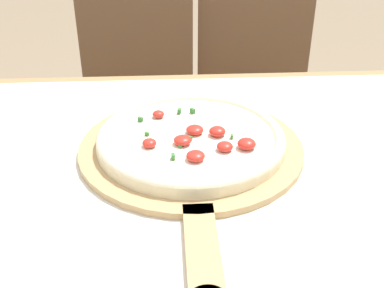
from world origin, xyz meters
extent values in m
cube|color=#A87F51|center=(0.00, 0.00, 0.73)|extent=(1.41, 0.97, 0.03)
cube|color=silver|center=(0.00, 0.00, 0.75)|extent=(1.33, 0.89, 0.00)
cylinder|color=tan|center=(-0.04, 0.12, 0.75)|extent=(0.40, 0.40, 0.01)
cube|color=tan|center=(-0.04, -0.15, 0.75)|extent=(0.04, 0.18, 0.01)
cylinder|color=beige|center=(-0.04, 0.12, 0.77)|extent=(0.33, 0.33, 0.02)
torus|color=beige|center=(-0.04, 0.12, 0.78)|extent=(0.33, 0.33, 0.02)
cylinder|color=white|center=(-0.04, 0.12, 0.78)|extent=(0.29, 0.29, 0.00)
ellipsoid|color=red|center=(0.01, 0.11, 0.79)|extent=(0.03, 0.03, 0.02)
ellipsoid|color=red|center=(-0.09, 0.19, 0.79)|extent=(0.02, 0.02, 0.01)
ellipsoid|color=red|center=(-0.03, 0.12, 0.79)|extent=(0.03, 0.03, 0.01)
ellipsoid|color=red|center=(-0.03, 0.03, 0.79)|extent=(0.03, 0.03, 0.01)
ellipsoid|color=red|center=(0.02, 0.06, 0.79)|extent=(0.03, 0.03, 0.01)
ellipsoid|color=red|center=(0.05, 0.07, 0.79)|extent=(0.03, 0.03, 0.02)
ellipsoid|color=red|center=(-0.05, 0.09, 0.79)|extent=(0.03, 0.03, 0.01)
ellipsoid|color=red|center=(-0.11, 0.08, 0.79)|extent=(0.02, 0.02, 0.01)
cube|color=#387533|center=(0.03, 0.10, 0.78)|extent=(0.01, 0.01, 0.01)
cube|color=#387533|center=(-0.11, 0.12, 0.78)|extent=(0.01, 0.01, 0.01)
cube|color=#387533|center=(-0.13, 0.17, 0.78)|extent=(0.01, 0.01, 0.01)
cube|color=#387533|center=(-0.05, 0.20, 0.78)|extent=(0.01, 0.01, 0.01)
cube|color=#387533|center=(-0.07, 0.04, 0.78)|extent=(0.01, 0.01, 0.01)
cube|color=#387533|center=(-0.06, 0.07, 0.78)|extent=(0.01, 0.01, 0.01)
cube|color=#387533|center=(-0.04, 0.10, 0.78)|extent=(0.01, 0.01, 0.01)
cube|color=#387533|center=(-0.03, 0.20, 0.78)|extent=(0.01, 0.01, 0.01)
cube|color=brown|center=(-0.19, 0.77, 0.43)|extent=(0.43, 0.43, 0.02)
cube|color=brown|center=(-0.17, 0.95, 0.66)|extent=(0.38, 0.07, 0.44)
cylinder|color=brown|center=(-0.36, 0.62, 0.21)|extent=(0.04, 0.04, 0.42)
cylinder|color=brown|center=(-0.04, 0.60, 0.21)|extent=(0.04, 0.04, 0.42)
cylinder|color=brown|center=(-0.33, 0.94, 0.21)|extent=(0.04, 0.04, 0.42)
cylinder|color=brown|center=(-0.02, 0.92, 0.21)|extent=(0.04, 0.04, 0.42)
cube|color=brown|center=(0.21, 0.77, 0.43)|extent=(0.44, 0.44, 0.02)
cube|color=brown|center=(0.22, 0.95, 0.66)|extent=(0.38, 0.07, 0.44)
cylinder|color=brown|center=(0.03, 0.63, 0.21)|extent=(0.04, 0.04, 0.42)
cylinder|color=brown|center=(0.35, 0.60, 0.21)|extent=(0.04, 0.04, 0.42)
cylinder|color=brown|center=(0.06, 0.94, 0.21)|extent=(0.04, 0.04, 0.42)
cylinder|color=brown|center=(0.38, 0.91, 0.21)|extent=(0.04, 0.04, 0.42)
camera|label=1|loc=(-0.08, -0.62, 1.19)|focal=45.00mm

